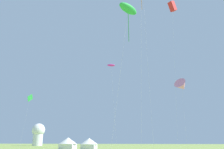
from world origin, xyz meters
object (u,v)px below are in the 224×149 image
Objects in this scene: kite_green_diamond at (30,98)px; festival_tent_center at (89,143)px; kite_green_parafoil at (128,9)px; festival_tent_right at (68,143)px; observatory_dome at (38,133)px; kite_magenta_parafoil at (111,65)px; kite_red_box at (172,6)px; kite_pink_delta at (182,86)px.

festival_tent_center is (16.74, 3.57, -12.26)m from kite_green_diamond.
kite_green_parafoil is at bearing -43.93° from kite_green_diamond.
observatory_dome is at bearing 125.90° from festival_tent_right.
observatory_dome is at bearing 130.44° from festival_tent_center.
festival_tent_center is at bearing 178.31° from kite_magenta_parafoil.
festival_tent_right is 1.06× the size of festival_tent_center.
observatory_dome is (-34.26, 47.33, 4.25)m from festival_tent_right.
kite_magenta_parafoil is at bearing 163.07° from kite_red_box.
festival_tent_center is 0.43× the size of observatory_dome.
festival_tent_center is at bearing -49.56° from observatory_dome.
festival_tent_right is 58.58m from observatory_dome.
observatory_dome is (-65.23, 52.73, -9.21)m from kite_pink_delta.
kite_green_diamond is at bearing -167.96° from festival_tent_center.
kite_green_parafoil reaches higher than kite_green_diamond.
festival_tent_right is at bearing 170.10° from kite_pink_delta.
kite_green_diamond reaches higher than festival_tent_right.
kite_magenta_parafoil reaches higher than observatory_dome.
kite_green_parafoil is at bearing -108.22° from kite_pink_delta.
kite_green_parafoil is 1.94× the size of observatory_dome.
kite_pink_delta is at bearing -9.90° from festival_tent_right.
festival_tent_right is at bearing 179.15° from kite_magenta_parafoil.
kite_green_parafoil is at bearing -74.88° from kite_magenta_parafoil.
kite_pink_delta is (41.64, -1.84, 1.31)m from kite_green_diamond.
observatory_dome is (-64.44, 52.99, -31.34)m from kite_red_box.
kite_red_box is 47.01m from festival_tent_right.
kite_pink_delta is 28.87m from festival_tent_center.
festival_tent_right is (-12.15, 0.18, -21.62)m from kite_magenta_parafoil.
kite_green_parafoil is 1.38× the size of kite_green_diamond.
kite_pink_delta is at bearing -15.52° from kite_magenta_parafoil.
kite_green_parafoil reaches higher than festival_tent_right.
kite_magenta_parafoil is 24.80m from festival_tent_right.
kite_green_diamond is at bearing 177.48° from kite_pink_delta.
kite_red_box reaches higher than kite_magenta_parafoil.
festival_tent_center is (-6.07, 0.18, -21.73)m from kite_magenta_parafoil.
kite_red_box is 8.44× the size of festival_tent_center.
kite_red_box is at bearing -16.93° from kite_magenta_parafoil.
kite_magenta_parafoil reaches higher than festival_tent_right.
kite_green_diamond is 24.93m from kite_magenta_parafoil.
kite_green_parafoil is 42.04m from festival_tent_center.
kite_magenta_parafoil reaches higher than festival_tent_center.
kite_green_diamond is 41.70m from kite_pink_delta.
kite_green_parafoil is 31.00m from kite_pink_delta.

